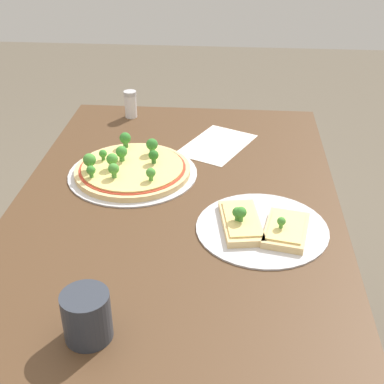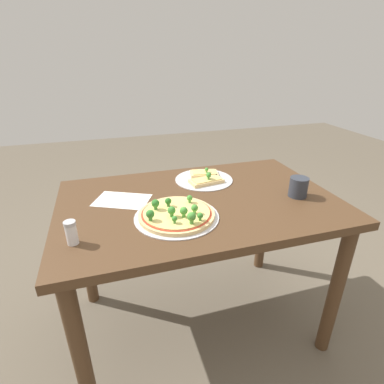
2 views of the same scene
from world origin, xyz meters
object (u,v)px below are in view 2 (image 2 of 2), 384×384
pizza_tray_slice (205,178)px  condiment_shaker (71,233)px  pizza_tray_whole (177,214)px  drinking_cup (298,187)px  dining_table (199,219)px

pizza_tray_slice → condiment_shaker: (0.60, 0.39, 0.03)m
pizza_tray_whole → drinking_cup: 0.56m
drinking_cup → condiment_shaker: drinking_cup is taller
pizza_tray_whole → pizza_tray_slice: 0.40m
dining_table → pizza_tray_slice: pizza_tray_slice is taller
dining_table → drinking_cup: (-0.43, 0.10, 0.15)m
dining_table → condiment_shaker: bearing=21.2°
dining_table → pizza_tray_whole: 0.22m
pizza_tray_whole → drinking_cup: bearing=-177.0°
pizza_tray_whole → drinking_cup: drinking_cup is taller
dining_table → pizza_tray_whole: pizza_tray_whole is taller
drinking_cup → condiment_shaker: bearing=6.1°
dining_table → pizza_tray_whole: bearing=43.8°
pizza_tray_slice → condiment_shaker: bearing=33.2°
pizza_tray_slice → drinking_cup: size_ratio=3.27×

